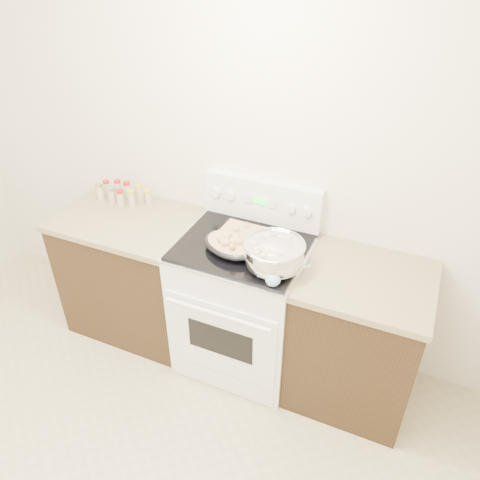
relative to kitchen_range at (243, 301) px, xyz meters
The scene contains 9 objects.
counter_left 0.83m from the kitchen_range, behind, with size 0.93×0.67×0.92m.
counter_right 0.73m from the kitchen_range, ahead, with size 0.73×0.67×0.92m.
kitchen_range is the anchor object (origin of this frame).
mixing_bowl 0.60m from the kitchen_range, 30.82° to the right, with size 0.35×0.35×0.20m.
roasting_pan 0.51m from the kitchen_range, 111.04° to the right, with size 0.41×0.35×0.12m.
baking_sheet 0.47m from the kitchen_range, 82.32° to the left, with size 0.40×0.29×0.06m.
wooden_spoon 0.47m from the kitchen_range, 145.08° to the right, with size 0.18×0.24×0.04m.
blue_ladle 0.63m from the kitchen_range, 42.79° to the right, with size 0.19×0.24×0.10m.
spice_jars 1.11m from the kitchen_range, behind, with size 0.38×0.15×0.13m.
Camera 1 is at (1.25, -0.67, 2.50)m, focal length 35.00 mm.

